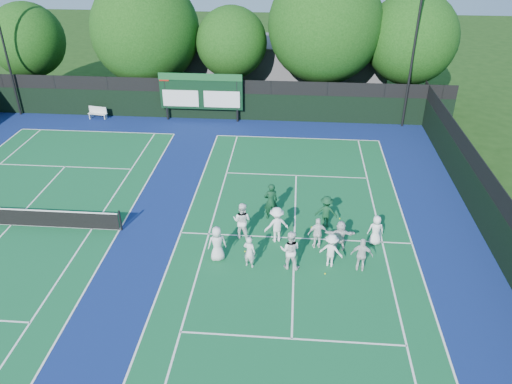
# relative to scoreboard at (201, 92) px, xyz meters

# --- Properties ---
(ground) EXTENTS (120.00, 120.00, 0.00)m
(ground) POSITION_rel_scoreboard_xyz_m (7.01, -15.59, -2.19)
(ground) COLOR #18370F
(ground) RESTS_ON ground
(court_apron) EXTENTS (34.00, 32.00, 0.01)m
(court_apron) POSITION_rel_scoreboard_xyz_m (1.01, -14.59, -2.19)
(court_apron) COLOR navy
(court_apron) RESTS_ON ground
(near_court) EXTENTS (11.05, 23.85, 0.01)m
(near_court) POSITION_rel_scoreboard_xyz_m (7.01, -14.59, -2.18)
(near_court) COLOR #11562E
(near_court) RESTS_ON ground
(left_court) EXTENTS (11.05, 23.85, 0.01)m
(left_court) POSITION_rel_scoreboard_xyz_m (-6.99, -14.59, -2.18)
(left_court) COLOR #11562E
(left_court) RESTS_ON ground
(back_fence) EXTENTS (34.00, 0.08, 3.00)m
(back_fence) POSITION_rel_scoreboard_xyz_m (1.01, 0.41, -0.83)
(back_fence) COLOR black
(back_fence) RESTS_ON ground
(divider_fence_right) EXTENTS (0.08, 32.00, 3.00)m
(divider_fence_right) POSITION_rel_scoreboard_xyz_m (16.01, -14.59, -0.83)
(divider_fence_right) COLOR black
(divider_fence_right) RESTS_ON ground
(scoreboard) EXTENTS (6.00, 0.21, 3.55)m
(scoreboard) POSITION_rel_scoreboard_xyz_m (0.00, 0.00, 0.00)
(scoreboard) COLOR black
(scoreboard) RESTS_ON ground
(clubhouse) EXTENTS (18.00, 6.00, 4.00)m
(clubhouse) POSITION_rel_scoreboard_xyz_m (5.01, 8.41, -0.19)
(clubhouse) COLOR #57565B
(clubhouse) RESTS_ON ground
(light_pole_left) EXTENTS (1.20, 0.30, 10.12)m
(light_pole_left) POSITION_rel_scoreboard_xyz_m (-13.99, 0.11, 4.11)
(light_pole_left) COLOR black
(light_pole_left) RESTS_ON ground
(light_pole_right) EXTENTS (1.20, 0.30, 10.12)m
(light_pole_right) POSITION_rel_scoreboard_xyz_m (14.51, 0.11, 4.11)
(light_pole_right) COLOR black
(light_pole_right) RESTS_ON ground
(tennis_net) EXTENTS (11.30, 0.10, 1.10)m
(tennis_net) POSITION_rel_scoreboard_xyz_m (-6.99, -14.59, -1.70)
(tennis_net) COLOR black
(tennis_net) RESTS_ON ground
(bench) EXTENTS (1.47, 0.64, 0.90)m
(bench) POSITION_rel_scoreboard_xyz_m (-7.79, -0.22, -1.70)
(bench) COLOR silver
(bench) RESTS_ON ground
(tree_a) EXTENTS (5.76, 5.76, 7.56)m
(tree_a) POSITION_rel_scoreboard_xyz_m (-14.14, 3.99, 2.34)
(tree_a) COLOR black
(tree_a) RESTS_ON ground
(tree_b) EXTENTS (8.20, 8.20, 9.66)m
(tree_b) POSITION_rel_scoreboard_xyz_m (-4.62, 3.99, 3.16)
(tree_b) COLOR black
(tree_b) RESTS_ON ground
(tree_c) EXTENTS (5.37, 5.37, 7.51)m
(tree_c) POSITION_rel_scoreboard_xyz_m (1.95, 3.99, 2.48)
(tree_c) COLOR black
(tree_c) RESTS_ON ground
(tree_d) EXTENTS (8.43, 8.43, 10.36)m
(tree_d) POSITION_rel_scoreboard_xyz_m (8.90, 3.99, 3.74)
(tree_d) COLOR black
(tree_d) RESTS_ON ground
(tree_e) EXTENTS (6.72, 6.72, 8.71)m
(tree_e) POSITION_rel_scoreboard_xyz_m (15.23, 3.99, 2.98)
(tree_e) COLOR black
(tree_e) RESTS_ON ground
(tennis_ball_1) EXTENTS (0.07, 0.07, 0.07)m
(tennis_ball_1) POSITION_rel_scoreboard_xyz_m (9.26, -12.73, -2.16)
(tennis_ball_1) COLOR #CCDA19
(tennis_ball_1) RESTS_ON ground
(tennis_ball_2) EXTENTS (0.07, 0.07, 0.07)m
(tennis_ball_2) POSITION_rel_scoreboard_xyz_m (10.15, -15.87, -2.16)
(tennis_ball_2) COLOR #CCDA19
(tennis_ball_2) RESTS_ON ground
(tennis_ball_3) EXTENTS (0.07, 0.07, 0.07)m
(tennis_ball_3) POSITION_rel_scoreboard_xyz_m (4.78, -15.87, -2.16)
(tennis_ball_3) COLOR #CCDA19
(tennis_ball_3) RESTS_ON ground
(tennis_ball_4) EXTENTS (0.07, 0.07, 0.07)m
(tennis_ball_4) POSITION_rel_scoreboard_xyz_m (7.84, -13.63, -2.16)
(tennis_ball_4) COLOR #CCDA19
(tennis_ball_4) RESTS_ON ground
(tennis_ball_5) EXTENTS (0.07, 0.07, 0.07)m
(tennis_ball_5) POSITION_rel_scoreboard_xyz_m (8.36, -17.17, -2.16)
(tennis_ball_5) COLOR #CCDA19
(tennis_ball_5) RESTS_ON ground
(player_front_0) EXTENTS (0.94, 0.74, 1.69)m
(player_front_0) POSITION_rel_scoreboard_xyz_m (3.62, -16.49, -1.35)
(player_front_0) COLOR silver
(player_front_0) RESTS_ON ground
(player_front_1) EXTENTS (0.65, 0.54, 1.53)m
(player_front_1) POSITION_rel_scoreboard_xyz_m (5.08, -16.87, -1.43)
(player_front_1) COLOR silver
(player_front_1) RESTS_ON ground
(player_front_2) EXTENTS (0.97, 0.80, 1.84)m
(player_front_2) POSITION_rel_scoreboard_xyz_m (6.83, -16.79, -1.27)
(player_front_2) COLOR white
(player_front_2) RESTS_ON ground
(player_front_3) EXTENTS (1.16, 0.89, 1.59)m
(player_front_3) POSITION_rel_scoreboard_xyz_m (8.59, -16.52, -1.39)
(player_front_3) COLOR white
(player_front_3) RESTS_ON ground
(player_front_4) EXTENTS (0.98, 0.50, 1.60)m
(player_front_4) POSITION_rel_scoreboard_xyz_m (9.88, -16.73, -1.39)
(player_front_4) COLOR silver
(player_front_4) RESTS_ON ground
(player_back_0) EXTENTS (1.06, 0.92, 1.85)m
(player_back_0) POSITION_rel_scoreboard_xyz_m (4.53, -14.68, -1.27)
(player_back_0) COLOR white
(player_back_0) RESTS_ON ground
(player_back_1) EXTENTS (1.32, 1.05, 1.80)m
(player_back_1) POSITION_rel_scoreboard_xyz_m (6.16, -14.85, -1.29)
(player_back_1) COLOR white
(player_back_1) RESTS_ON ground
(player_back_2) EXTENTS (0.97, 0.55, 1.55)m
(player_back_2) POSITION_rel_scoreboard_xyz_m (8.05, -15.21, -1.42)
(player_back_2) COLOR white
(player_back_2) RESTS_ON ground
(player_back_3) EXTENTS (1.39, 0.47, 1.49)m
(player_back_3) POSITION_rel_scoreboard_xyz_m (9.07, -15.27, -1.44)
(player_back_3) COLOR silver
(player_back_3) RESTS_ON ground
(player_back_4) EXTENTS (0.76, 0.53, 1.49)m
(player_back_4) POSITION_rel_scoreboard_xyz_m (10.73, -14.70, -1.45)
(player_back_4) COLOR white
(player_back_4) RESTS_ON ground
(coach_left) EXTENTS (0.82, 0.67, 1.95)m
(coach_left) POSITION_rel_scoreboard_xyz_m (5.77, -12.88, -1.22)
(coach_left) COLOR #0E331C
(coach_left) RESTS_ON ground
(coach_right) EXTENTS (1.13, 0.72, 1.66)m
(coach_right) POSITION_rel_scoreboard_xyz_m (8.50, -13.41, -1.36)
(coach_right) COLOR #103B20
(coach_right) RESTS_ON ground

